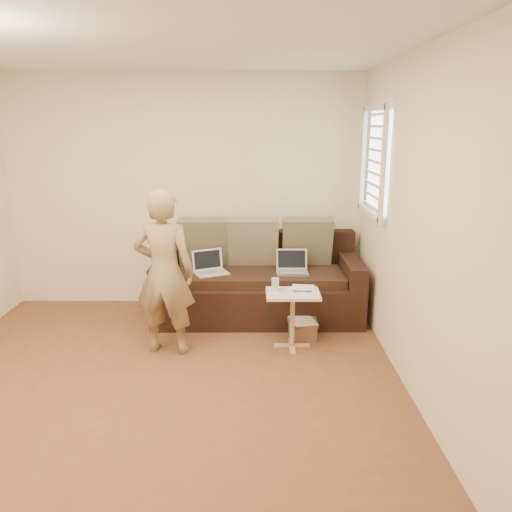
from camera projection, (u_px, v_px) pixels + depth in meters
name	position (u px, v px, depth m)	size (l,w,h in m)	color
floor	(152.00, 401.00, 3.80)	(4.50, 4.50, 0.00)	brown
ceiling	(130.00, 34.00, 3.14)	(4.50, 4.50, 0.00)	white
wall_back	(185.00, 193.00, 5.65)	(4.00, 4.00, 0.00)	beige
wall_right	(428.00, 235.00, 3.48)	(4.50, 4.50, 0.00)	beige
window_blinds	(374.00, 162.00, 4.83)	(0.12, 0.88, 1.08)	white
sofa	(258.00, 279.00, 5.41)	(2.20, 0.95, 0.85)	black
pillow_left	(204.00, 242.00, 5.52)	(0.55, 0.14, 0.55)	#52553F
pillow_mid	(253.00, 242.00, 5.51)	(0.55, 0.14, 0.55)	#726451
pillow_right	(307.00, 242.00, 5.53)	(0.55, 0.14, 0.55)	#52553F
laptop_silver	(292.00, 273.00, 5.28)	(0.33, 0.24, 0.22)	#B7BABC
laptop_white	(211.00, 274.00, 5.27)	(0.33, 0.24, 0.24)	white
person	(164.00, 272.00, 4.47)	(0.56, 0.38, 1.53)	olive
side_table	(292.00, 320.00, 4.68)	(0.49, 0.35, 0.54)	silver
drinking_glass	(275.00, 285.00, 4.64)	(0.07, 0.07, 0.12)	silver
scissors	(302.00, 291.00, 4.61)	(0.18, 0.10, 0.02)	silver
paper_on_table	(303.00, 289.00, 4.68)	(0.21, 0.30, 0.00)	white
striped_box	(302.00, 328.00, 4.95)	(0.29, 0.29, 0.18)	red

